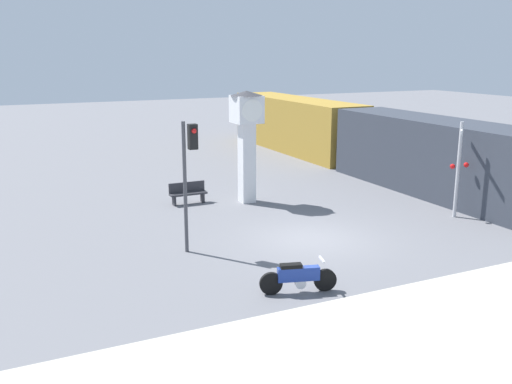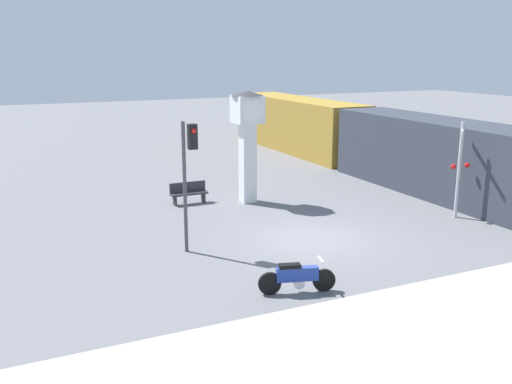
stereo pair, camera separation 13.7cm
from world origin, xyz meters
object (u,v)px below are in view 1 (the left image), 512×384
Objects in this scene: clock_tower at (247,129)px; freight_train at (355,138)px; motorcycle at (298,277)px; traffic_light at (189,163)px; railroad_crossing_signal at (459,166)px; bench at (188,192)px.

freight_train is at bearing 25.97° from clock_tower.
motorcycle is 0.49× the size of traffic_light.
railroad_crossing_signal is at bearing -3.61° from traffic_light.
bench is at bearing 143.90° from railroad_crossing_signal.
traffic_light is (-1.53, 4.41, 2.48)m from motorcycle.
freight_train is at bearing 16.89° from bench.
motorcycle is 5.28m from traffic_light.
motorcycle is 1.30× the size of bench.
railroad_crossing_signal is (6.46, -5.65, -1.12)m from clock_tower.
railroad_crossing_signal reaches higher than bench.
clock_tower reaches higher than traffic_light.
freight_train is 16.53× the size of bench.
freight_train is at bearing 78.29° from railroad_crossing_signal.
motorcycle is 0.43× the size of clock_tower.
motorcycle is 17.63m from freight_train.
clock_tower is at bearing 49.33° from traffic_light.
traffic_light is at bearing -144.48° from freight_train.
traffic_light is (-4.27, -4.98, -0.25)m from clock_tower.
bench is at bearing 72.26° from traffic_light.
clock_tower is 3.71m from bench.
motorcycle is 0.55× the size of railroad_crossing_signal.
traffic_light reaches higher than freight_train.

